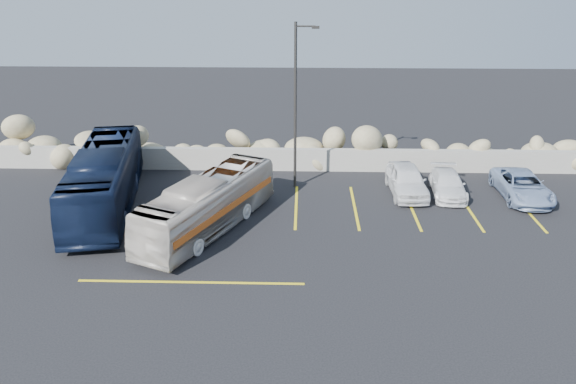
{
  "coord_description": "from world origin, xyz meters",
  "views": [
    {
      "loc": [
        2.91,
        -16.78,
        10.34
      ],
      "look_at": [
        2.31,
        4.0,
        1.93
      ],
      "focal_mm": 35.0,
      "sensor_mm": 36.0,
      "label": 1
    }
  ],
  "objects_px": {
    "lamppost": "(296,103)",
    "car_c": "(448,184)",
    "tour_coach": "(105,179)",
    "vintage_bus": "(208,204)",
    "car_d": "(522,186)",
    "car_a": "(407,180)"
  },
  "relations": [
    {
      "from": "vintage_bus",
      "to": "tour_coach",
      "type": "bearing_deg",
      "value": -179.53
    },
    {
      "from": "tour_coach",
      "to": "car_d",
      "type": "bearing_deg",
      "value": -5.21
    },
    {
      "from": "car_d",
      "to": "lamppost",
      "type": "bearing_deg",
      "value": 174.04
    },
    {
      "from": "lamppost",
      "to": "car_d",
      "type": "height_order",
      "value": "lamppost"
    },
    {
      "from": "lamppost",
      "to": "car_c",
      "type": "xyz_separation_m",
      "value": [
        7.35,
        -0.82,
        -3.76
      ]
    },
    {
      "from": "vintage_bus",
      "to": "car_c",
      "type": "distance_m",
      "value": 11.71
    },
    {
      "from": "tour_coach",
      "to": "car_a",
      "type": "height_order",
      "value": "tour_coach"
    },
    {
      "from": "lamppost",
      "to": "car_c",
      "type": "bearing_deg",
      "value": -6.36
    },
    {
      "from": "lamppost",
      "to": "car_d",
      "type": "xyz_separation_m",
      "value": [
        10.78,
        -1.13,
        -3.69
      ]
    },
    {
      "from": "vintage_bus",
      "to": "tour_coach",
      "type": "relative_size",
      "value": 0.82
    },
    {
      "from": "lamppost",
      "to": "tour_coach",
      "type": "bearing_deg",
      "value": -162.12
    },
    {
      "from": "vintage_bus",
      "to": "tour_coach",
      "type": "xyz_separation_m",
      "value": [
        -5.07,
        2.21,
        0.25
      ]
    },
    {
      "from": "vintage_bus",
      "to": "car_c",
      "type": "relative_size",
      "value": 2.22
    },
    {
      "from": "lamppost",
      "to": "vintage_bus",
      "type": "relative_size",
      "value": 0.98
    },
    {
      "from": "tour_coach",
      "to": "vintage_bus",
      "type": "bearing_deg",
      "value": -33.61
    },
    {
      "from": "lamppost",
      "to": "tour_coach",
      "type": "height_order",
      "value": "lamppost"
    },
    {
      "from": "lamppost",
      "to": "vintage_bus",
      "type": "bearing_deg",
      "value": -125.58
    },
    {
      "from": "lamppost",
      "to": "car_a",
      "type": "distance_m",
      "value": 6.51
    },
    {
      "from": "tour_coach",
      "to": "car_a",
      "type": "distance_m",
      "value": 14.18
    },
    {
      "from": "tour_coach",
      "to": "car_a",
      "type": "xyz_separation_m",
      "value": [
        14.02,
        2.05,
        -0.69
      ]
    },
    {
      "from": "tour_coach",
      "to": "car_a",
      "type": "bearing_deg",
      "value": -1.74
    },
    {
      "from": "lamppost",
      "to": "car_c",
      "type": "height_order",
      "value": "lamppost"
    }
  ]
}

